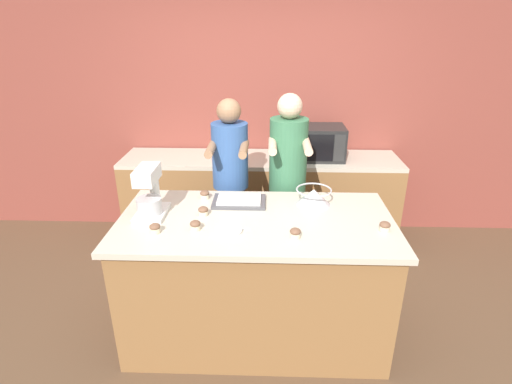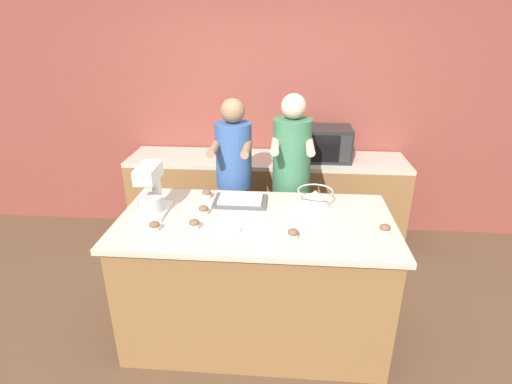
{
  "view_description": "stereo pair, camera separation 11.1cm",
  "coord_description": "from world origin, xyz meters",
  "px_view_note": "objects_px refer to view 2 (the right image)",
  "views": [
    {
      "loc": [
        0.08,
        -2.43,
        2.2
      ],
      "look_at": [
        0.0,
        0.05,
        1.14
      ],
      "focal_mm": 28.0,
      "sensor_mm": 36.0,
      "label": 1
    },
    {
      "loc": [
        0.2,
        -2.43,
        2.2
      ],
      "look_at": [
        0.0,
        0.05,
        1.14
      ],
      "focal_mm": 28.0,
      "sensor_mm": 36.0,
      "label": 2
    }
  ],
  "objects_px": {
    "stand_mixer": "(151,192)",
    "cupcake_2": "(204,210)",
    "person_left": "(234,189)",
    "microwave_oven": "(324,143)",
    "person_right": "(291,189)",
    "cupcake_5": "(194,224)",
    "baking_tray": "(240,201)",
    "cupcake_3": "(154,226)",
    "cupcake_4": "(385,229)",
    "cupcake_1": "(207,194)",
    "knife": "(230,228)",
    "mixing_bowl": "(315,197)",
    "small_plate": "(227,230)",
    "cupcake_0": "(293,234)"
  },
  "relations": [
    {
      "from": "person_left",
      "to": "cupcake_1",
      "type": "height_order",
      "value": "person_left"
    },
    {
      "from": "person_left",
      "to": "cupcake_2",
      "type": "relative_size",
      "value": 23.66
    },
    {
      "from": "stand_mixer",
      "to": "cupcake_5",
      "type": "relative_size",
      "value": 5.08
    },
    {
      "from": "stand_mixer",
      "to": "microwave_oven",
      "type": "bearing_deg",
      "value": 46.74
    },
    {
      "from": "person_right",
      "to": "cupcake_1",
      "type": "xyz_separation_m",
      "value": [
        -0.64,
        -0.37,
        0.09
      ]
    },
    {
      "from": "person_left",
      "to": "microwave_oven",
      "type": "height_order",
      "value": "person_left"
    },
    {
      "from": "person_right",
      "to": "microwave_oven",
      "type": "relative_size",
      "value": 3.26
    },
    {
      "from": "cupcake_1",
      "to": "cupcake_4",
      "type": "relative_size",
      "value": 1.0
    },
    {
      "from": "person_right",
      "to": "small_plate",
      "type": "xyz_separation_m",
      "value": [
        -0.41,
        -0.88,
        0.07
      ]
    },
    {
      "from": "person_right",
      "to": "cupcake_5",
      "type": "height_order",
      "value": "person_right"
    },
    {
      "from": "mixing_bowl",
      "to": "cupcake_5",
      "type": "distance_m",
      "value": 0.9
    },
    {
      "from": "cupcake_0",
      "to": "cupcake_3",
      "type": "height_order",
      "value": "same"
    },
    {
      "from": "stand_mixer",
      "to": "cupcake_1",
      "type": "relative_size",
      "value": 5.08
    },
    {
      "from": "baking_tray",
      "to": "knife",
      "type": "xyz_separation_m",
      "value": [
        -0.02,
        -0.41,
        -0.02
      ]
    },
    {
      "from": "person_left",
      "to": "microwave_oven",
      "type": "relative_size",
      "value": 3.18
    },
    {
      "from": "microwave_oven",
      "to": "small_plate",
      "type": "bearing_deg",
      "value": -114.75
    },
    {
      "from": "baking_tray",
      "to": "cupcake_5",
      "type": "bearing_deg",
      "value": -121.04
    },
    {
      "from": "person_right",
      "to": "cupcake_5",
      "type": "relative_size",
      "value": 24.29
    },
    {
      "from": "stand_mixer",
      "to": "cupcake_5",
      "type": "distance_m",
      "value": 0.42
    },
    {
      "from": "cupcake_3",
      "to": "cupcake_4",
      "type": "xyz_separation_m",
      "value": [
        1.47,
        0.07,
        0.0
      ]
    },
    {
      "from": "person_right",
      "to": "cupcake_4",
      "type": "bearing_deg",
      "value": -54.8
    },
    {
      "from": "microwave_oven",
      "to": "knife",
      "type": "bearing_deg",
      "value": -114.6
    },
    {
      "from": "stand_mixer",
      "to": "cupcake_2",
      "type": "bearing_deg",
      "value": 0.7
    },
    {
      "from": "person_left",
      "to": "cupcake_4",
      "type": "relative_size",
      "value": 23.66
    },
    {
      "from": "cupcake_0",
      "to": "cupcake_5",
      "type": "relative_size",
      "value": 1.0
    },
    {
      "from": "baking_tray",
      "to": "cupcake_3",
      "type": "relative_size",
      "value": 5.59
    },
    {
      "from": "small_plate",
      "to": "baking_tray",
      "type": "bearing_deg",
      "value": 85.09
    },
    {
      "from": "cupcake_1",
      "to": "small_plate",
      "type": "bearing_deg",
      "value": -65.74
    },
    {
      "from": "baking_tray",
      "to": "cupcake_2",
      "type": "xyz_separation_m",
      "value": [
        -0.23,
        -0.21,
        0.01
      ]
    },
    {
      "from": "cupcake_0",
      "to": "stand_mixer",
      "type": "bearing_deg",
      "value": 163.68
    },
    {
      "from": "cupcake_3",
      "to": "cupcake_4",
      "type": "distance_m",
      "value": 1.47
    },
    {
      "from": "mixing_bowl",
      "to": "cupcake_1",
      "type": "xyz_separation_m",
      "value": [
        -0.81,
        0.08,
        -0.03
      ]
    },
    {
      "from": "mixing_bowl",
      "to": "small_plate",
      "type": "height_order",
      "value": "mixing_bowl"
    },
    {
      "from": "knife",
      "to": "person_left",
      "type": "bearing_deg",
      "value": 95.73
    },
    {
      "from": "stand_mixer",
      "to": "cupcake_0",
      "type": "bearing_deg",
      "value": -16.32
    },
    {
      "from": "baking_tray",
      "to": "cupcake_0",
      "type": "bearing_deg",
      "value": -52.38
    },
    {
      "from": "stand_mixer",
      "to": "knife",
      "type": "xyz_separation_m",
      "value": [
        0.58,
        -0.19,
        -0.15
      ]
    },
    {
      "from": "baking_tray",
      "to": "person_left",
      "type": "bearing_deg",
      "value": 103.27
    },
    {
      "from": "mixing_bowl",
      "to": "cupcake_3",
      "type": "distance_m",
      "value": 1.15
    },
    {
      "from": "person_right",
      "to": "microwave_oven",
      "type": "distance_m",
      "value": 0.81
    },
    {
      "from": "cupcake_1",
      "to": "cupcake_3",
      "type": "relative_size",
      "value": 1.0
    },
    {
      "from": "person_right",
      "to": "cupcake_3",
      "type": "distance_m",
      "value": 1.27
    },
    {
      "from": "person_left",
      "to": "microwave_oven",
      "type": "xyz_separation_m",
      "value": [
        0.8,
        0.72,
        0.22
      ]
    },
    {
      "from": "person_right",
      "to": "cupcake_4",
      "type": "distance_m",
      "value": 1.03
    },
    {
      "from": "cupcake_4",
      "to": "microwave_oven",
      "type": "bearing_deg",
      "value": 99.83
    },
    {
      "from": "stand_mixer",
      "to": "baking_tray",
      "type": "relative_size",
      "value": 0.91
    },
    {
      "from": "cupcake_0",
      "to": "cupcake_2",
      "type": "xyz_separation_m",
      "value": [
        -0.62,
        0.29,
        0.0
      ]
    },
    {
      "from": "person_left",
      "to": "cupcake_2",
      "type": "distance_m",
      "value": 0.68
    },
    {
      "from": "baking_tray",
      "to": "cupcake_5",
      "type": "distance_m",
      "value": 0.49
    },
    {
      "from": "microwave_oven",
      "to": "cupcake_4",
      "type": "distance_m",
      "value": 1.58
    }
  ]
}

